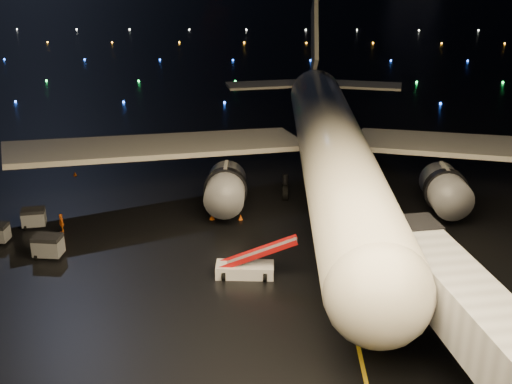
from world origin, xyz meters
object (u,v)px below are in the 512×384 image
at_px(baggage_cart_0, 48,246).
at_px(baggage_cart_2, 34,218).
at_px(belt_loader, 245,257).
at_px(airliner, 331,105).
at_px(crew_c, 61,223).

relative_size(baggage_cart_0, baggage_cart_2, 1.10).
xyz_separation_m(belt_loader, baggage_cart_0, (-15.37, 2.73, -0.60)).
xyz_separation_m(airliner, baggage_cart_0, (-22.92, -14.76, -7.72)).
height_order(airliner, crew_c, airliner).
relative_size(airliner, belt_loader, 9.83).
distance_m(baggage_cart_0, baggage_cart_2, 6.44).
bearing_deg(crew_c, baggage_cart_0, -21.21).
bearing_deg(baggage_cart_0, crew_c, 98.32).
relative_size(belt_loader, baggage_cart_0, 2.92).
distance_m(belt_loader, baggage_cart_0, 15.62).
bearing_deg(baggage_cart_2, baggage_cart_0, -74.01).
xyz_separation_m(airliner, baggage_cart_2, (-26.00, -9.11, -7.80)).
relative_size(airliner, crew_c, 33.88).
bearing_deg(baggage_cart_2, crew_c, -37.72).
height_order(belt_loader, crew_c, belt_loader).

